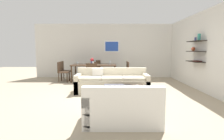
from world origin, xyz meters
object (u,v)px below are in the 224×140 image
object	(u,v)px
dining_chair_left_near	(62,70)
wine_glass_foot	(94,62)
coffee_table	(127,95)
wine_glass_right_near	(111,62)
wine_glass_left_near	(78,63)
candle_jar	(138,86)
dining_table	(95,66)
dining_chair_head	(96,68)
dining_chair_left_far	(65,69)
wine_glass_right_far	(111,62)
centerpiece_vase	(93,61)
sofa_beige	(112,83)
dining_chair_right_far	(125,69)
decorative_bowl	(128,87)
dining_chair_right_near	(126,70)
apple_on_coffee_table	(119,88)
loveseat_white	(122,108)
dining_chair_foot	(92,72)
wine_glass_head	(95,61)

from	to	relation	value
dining_chair_left_near	wine_glass_foot	size ratio (longest dim) A/B	5.18
coffee_table	dining_chair_left_near	size ratio (longest dim) A/B	1.24
wine_glass_right_near	wine_glass_left_near	bearing A→B (deg)	-180.00
candle_jar	dining_table	size ratio (longest dim) A/B	0.04
dining_chair_head	dining_chair_left_far	distance (m)	1.55
wine_glass_right_far	centerpiece_vase	world-z (taller)	centerpiece_vase
centerpiece_vase	dining_chair_head	bearing A→B (deg)	83.49
sofa_beige	wine_glass_right_far	world-z (taller)	wine_glass_right_far
dining_chair_right_far	centerpiece_vase	size ratio (longest dim) A/B	3.01
decorative_bowl	dining_chair_right_near	size ratio (longest dim) A/B	0.34
apple_on_coffee_table	wine_glass_right_near	world-z (taller)	wine_glass_right_near
coffee_table	wine_glass_foot	world-z (taller)	wine_glass_foot
decorative_bowl	wine_glass_right_near	bearing A→B (deg)	99.16
loveseat_white	candle_jar	size ratio (longest dim) A/B	17.14
candle_jar	wine_glass_right_near	xyz separation A→B (m)	(-0.77, 3.11, 0.44)
dining_chair_left_far	wine_glass_right_near	bearing A→B (deg)	-9.09
sofa_beige	coffee_table	world-z (taller)	sofa_beige
dining_chair_left_near	dining_chair_right_near	bearing A→B (deg)	0.00
dining_chair_foot	loveseat_white	bearing A→B (deg)	-75.14
dining_chair_right_far	wine_glass_foot	bearing A→B (deg)	-155.24
dining_chair_right_far	wine_glass_right_near	bearing A→B (deg)	-153.40
coffee_table	dining_chair_right_far	distance (m)	3.54
dining_table	dining_chair_left_near	bearing A→B (deg)	-171.11
loveseat_white	dining_table	xyz separation A→B (m)	(-1.00, 4.65, 0.39)
apple_on_coffee_table	dining_chair_foot	xyz separation A→B (m)	(-0.98, 2.52, 0.09)
loveseat_white	wine_glass_left_near	world-z (taller)	wine_glass_left_near
dining_chair_left_near	wine_glass_left_near	world-z (taller)	wine_glass_left_near
loveseat_white	dining_chair_left_near	bearing A→B (deg)	118.40
decorative_bowl	candle_jar	world-z (taller)	candle_jar
centerpiece_vase	decorative_bowl	bearing A→B (deg)	-68.22
decorative_bowl	wine_glass_right_far	world-z (taller)	wine_glass_right_far
wine_glass_left_near	wine_glass_foot	distance (m)	0.78
apple_on_coffee_table	wine_glass_left_near	size ratio (longest dim) A/B	0.57
sofa_beige	apple_on_coffee_table	distance (m)	1.35
loveseat_white	apple_on_coffee_table	size ratio (longest dim) A/B	18.19
wine_glass_left_near	wine_glass_right_far	xyz separation A→B (m)	(1.44, 0.24, 0.02)
dining_chair_right_near	wine_glass_head	xyz separation A→B (m)	(-1.40, 0.64, 0.38)
dining_chair_right_far	sofa_beige	bearing A→B (deg)	-104.49
apple_on_coffee_table	wine_glass_left_near	xyz separation A→B (m)	(-1.70, 3.30, 0.43)
coffee_table	dining_chair_left_near	xyz separation A→B (m)	(-2.61, 3.08, 0.31)
apple_on_coffee_table	wine_glass_left_near	bearing A→B (deg)	117.28
wine_glass_head	wine_glass_right_near	distance (m)	0.91
apple_on_coffee_table	loveseat_white	bearing A→B (deg)	-89.14
dining_chair_right_far	dining_chair_right_near	distance (m)	0.44
wine_glass_left_near	centerpiece_vase	size ratio (longest dim) A/B	0.47
candle_jar	dining_chair_foot	distance (m)	2.77
candle_jar	wine_glass_head	size ratio (longest dim) A/B	0.44
apple_on_coffee_table	dining_chair_left_far	xyz separation A→B (m)	(-2.38, 3.63, 0.09)
coffee_table	dining_chair_right_far	xyz separation A→B (m)	(0.19, 3.52, 0.31)
wine_glass_head	wine_glass_left_near	bearing A→B (deg)	-142.86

